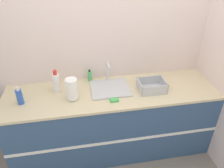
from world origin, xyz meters
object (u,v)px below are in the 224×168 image
object	(u,v)px
sink	(110,87)
bottle_white_spray	(56,82)
paper_towel_roll	(72,89)
soap_dispenser	(90,76)
dish_rack	(152,87)

from	to	relation	value
sink	bottle_white_spray	distance (m)	0.61
paper_towel_roll	soap_dispenser	world-z (taller)	paper_towel_roll
dish_rack	soap_dispenser	bearing A→B (deg)	154.28
dish_rack	soap_dispenser	xyz separation A→B (m)	(-0.69, 0.33, 0.03)
sink	soap_dispenser	size ratio (longest dim) A/B	2.92
bottle_white_spray	dish_rack	bearing A→B (deg)	-8.39
sink	bottle_white_spray	world-z (taller)	same
paper_towel_roll	soap_dispenser	bearing A→B (deg)	58.11
sink	paper_towel_roll	bearing A→B (deg)	-163.50
bottle_white_spray	soap_dispenser	distance (m)	0.43
sink	dish_rack	bearing A→B (deg)	-12.72
bottle_white_spray	soap_dispenser	bearing A→B (deg)	23.92
soap_dispenser	paper_towel_roll	bearing A→B (deg)	-121.89
soap_dispenser	sink	bearing A→B (deg)	-46.44
paper_towel_roll	dish_rack	bearing A→B (deg)	1.32
dish_rack	sink	bearing A→B (deg)	167.28
sink	dish_rack	xyz separation A→B (m)	(0.47, -0.11, 0.02)
paper_towel_roll	bottle_white_spray	xyz separation A→B (m)	(-0.17, 0.18, -0.01)
paper_towel_roll	dish_rack	size ratio (longest dim) A/B	0.81
paper_towel_roll	bottle_white_spray	bearing A→B (deg)	133.40
sink	dish_rack	world-z (taller)	sink
bottle_white_spray	soap_dispenser	xyz separation A→B (m)	(0.39, 0.17, -0.05)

